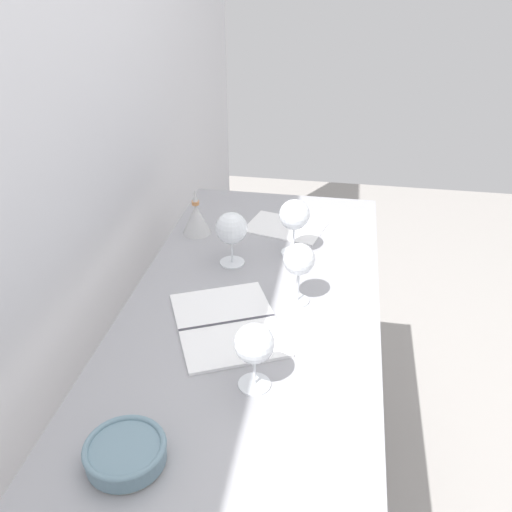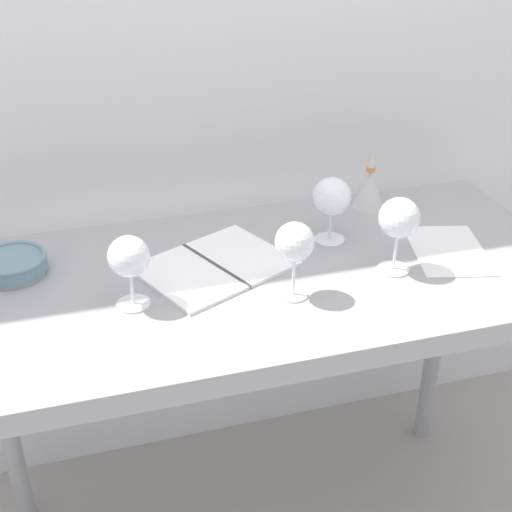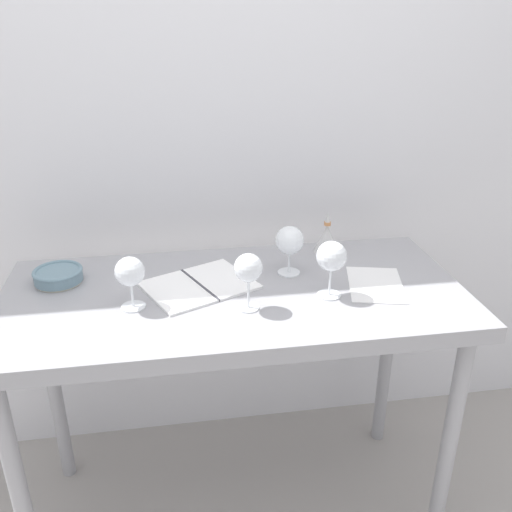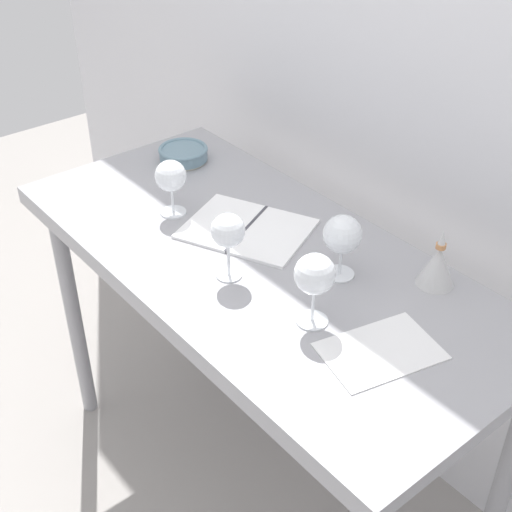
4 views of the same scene
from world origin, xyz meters
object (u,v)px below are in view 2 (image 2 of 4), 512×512
object	(u,v)px
tasting_sheet_upper	(448,250)
wine_glass_near_right	(399,220)
decanter_funnel	(369,188)
wine_glass_near_center	(295,244)
wine_glass_far_right	(332,199)
open_notebook	(215,266)
wine_glass_near_left	(129,259)
tasting_bowl	(13,264)

from	to	relation	value
tasting_sheet_upper	wine_glass_near_right	bearing A→B (deg)	-151.20
tasting_sheet_upper	decanter_funnel	distance (m)	0.29
wine_glass_near_center	wine_glass_far_right	xyz separation A→B (m)	(0.16, 0.21, -0.01)
wine_glass_near_right	open_notebook	bearing A→B (deg)	162.41
wine_glass_near_center	tasting_sheet_upper	size ratio (longest dim) A/B	0.70
wine_glass_far_right	open_notebook	world-z (taller)	wine_glass_far_right
wine_glass_near_right	decanter_funnel	size ratio (longest dim) A/B	1.18
wine_glass_near_left	tasting_sheet_upper	world-z (taller)	wine_glass_near_left
wine_glass_far_right	tasting_bowl	distance (m)	0.73
wine_glass_near_right	open_notebook	distance (m)	0.41
tasting_bowl	decanter_funnel	distance (m)	0.90
wine_glass_far_right	open_notebook	size ratio (longest dim) A/B	0.42
open_notebook	tasting_sheet_upper	xyz separation A→B (m)	(0.54, -0.08, -0.00)
wine_glass_near_right	wine_glass_far_right	bearing A→B (deg)	117.16
decanter_funnel	open_notebook	bearing A→B (deg)	-156.67
wine_glass_far_right	wine_glass_near_left	bearing A→B (deg)	-162.99
wine_glass_near_center	wine_glass_near_left	distance (m)	0.33
wine_glass_near_left	tasting_sheet_upper	distance (m)	0.74
tasting_bowl	decanter_funnel	size ratio (longest dim) A/B	1.03
wine_glass_near_center	wine_glass_near_right	distance (m)	0.25
open_notebook	decanter_funnel	distance (m)	0.50
wine_glass_far_right	tasting_sheet_upper	world-z (taller)	wine_glass_far_right
wine_glass_near_right	wine_glass_near_left	size ratio (longest dim) A/B	1.11
wine_glass_far_right	decanter_funnel	xyz separation A→B (m)	(0.17, 0.15, -0.06)
wine_glass_near_left	tasting_bowl	xyz separation A→B (m)	(-0.24, 0.20, -0.08)
wine_glass_far_right	tasting_sheet_upper	size ratio (longest dim) A/B	0.67
wine_glass_near_left	wine_glass_far_right	xyz separation A→B (m)	(0.49, 0.15, 0.00)
wine_glass_near_right	tasting_sheet_upper	size ratio (longest dim) A/B	0.72
wine_glass_far_right	wine_glass_near_center	bearing A→B (deg)	-128.07
wine_glass_far_right	tasting_bowl	world-z (taller)	wine_glass_far_right
tasting_sheet_upper	decanter_funnel	xyz separation A→B (m)	(-0.08, 0.27, 0.05)
wine_glass_near_right	decanter_funnel	bearing A→B (deg)	75.94
wine_glass_near_right	wine_glass_near_center	bearing A→B (deg)	-171.19
open_notebook	tasting_sheet_upper	size ratio (longest dim) A/B	1.60
tasting_bowl	tasting_sheet_upper	bearing A→B (deg)	-10.04
wine_glass_near_right	tasting_bowl	world-z (taller)	wine_glass_near_right
wine_glass_near_right	tasting_bowl	size ratio (longest dim) A/B	1.15
open_notebook	decanter_funnel	size ratio (longest dim) A/B	2.62
open_notebook	tasting_bowl	bearing A→B (deg)	142.89
open_notebook	wine_glass_far_right	bearing A→B (deg)	-15.27
wine_glass_near_center	wine_glass_near_right	xyz separation A→B (m)	(0.25, 0.04, 0.00)
tasting_sheet_upper	wine_glass_near_left	bearing A→B (deg)	-164.39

